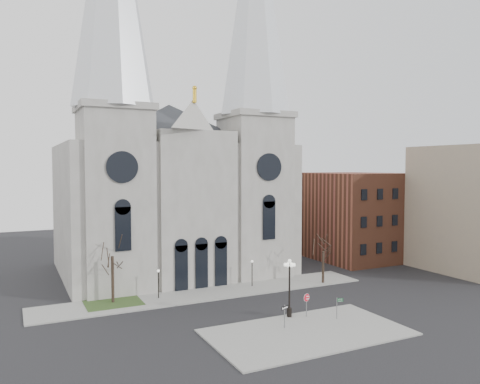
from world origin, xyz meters
name	(u,v)px	position (x,y,z in m)	size (l,w,h in m)	color
ground	(252,321)	(0.00, 0.00, 0.00)	(160.00, 160.00, 0.00)	black
sidewalk_near	(307,332)	(3.00, -5.00, 0.07)	(18.00, 10.00, 0.14)	gray
sidewalk_far	(209,293)	(0.00, 11.00, 0.07)	(40.00, 6.00, 0.14)	gray
grass_patch	(113,303)	(-11.00, 12.00, 0.09)	(6.00, 5.00, 0.18)	#344F22
cathedral	(176,142)	(0.00, 22.86, 18.48)	(33.00, 26.66, 54.00)	gray
bg_building_brick	(350,215)	(30.00, 22.00, 7.00)	(14.00, 18.00, 14.00)	brown
bg_building_tan	(467,209)	(38.00, 6.00, 9.00)	(10.00, 14.00, 18.00)	tan
tree_left	(112,253)	(-11.00, 12.00, 5.58)	(3.20, 3.20, 7.50)	black
tree_right	(323,249)	(15.00, 9.00, 4.47)	(3.20, 3.20, 6.00)	black
ped_lamp_left	(158,279)	(-6.00, 11.50, 2.33)	(0.32, 0.32, 3.26)	black
ped_lamp_right	(252,269)	(6.00, 11.50, 2.33)	(0.32, 0.32, 3.26)	black
stop_sign	(306,300)	(5.31, -1.47, 1.83)	(0.84, 0.17, 2.35)	slate
globe_lamp	(289,281)	(3.78, -0.73, 3.77)	(1.43, 1.43, 5.78)	black
one_way_sign	(285,312)	(1.66, -3.26, 1.60)	(0.91, 0.35, 2.15)	slate
street_name_sign	(338,306)	(7.69, -3.35, 1.39)	(0.65, 0.24, 2.09)	slate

